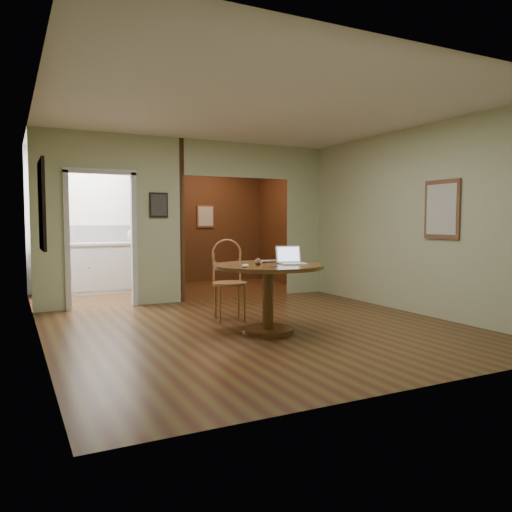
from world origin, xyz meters
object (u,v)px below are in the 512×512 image
dining_table (268,282)px  closed_laptop (270,261)px  open_laptop (291,259)px  chair (228,275)px

dining_table → closed_laptop: (0.15, 0.23, 0.23)m
open_laptop → closed_laptop: size_ratio=1.04×
dining_table → closed_laptop: bearing=58.0°
dining_table → open_laptop: size_ratio=3.82×
dining_table → chair: size_ratio=1.20×
open_laptop → dining_table: bearing=177.2°
chair → dining_table: bearing=-74.1°
chair → open_laptop: size_ratio=3.17×
dining_table → open_laptop: bearing=-15.3°
chair → closed_laptop: bearing=-62.1°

